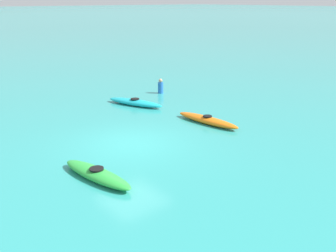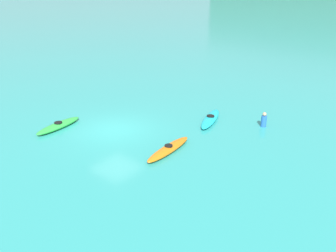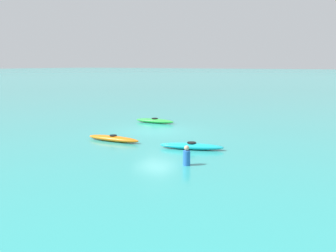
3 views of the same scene
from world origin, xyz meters
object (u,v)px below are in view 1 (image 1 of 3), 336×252
kayak_orange (207,120)px  kayak_green (97,174)px  kayak_cyan (135,102)px  person_near_shore (161,87)px

kayak_orange → kayak_green: bearing=-165.8°
kayak_cyan → kayak_orange: size_ratio=0.99×
kayak_orange → person_near_shore: bearing=69.9°
kayak_green → person_near_shore: person_near_shore is taller
kayak_orange → person_near_shore: size_ratio=3.88×
kayak_green → person_near_shore: size_ratio=3.58×
kayak_green → person_near_shore: (8.96, 7.70, 0.22)m
kayak_green → person_near_shore: 11.82m
kayak_cyan → kayak_green: size_ratio=1.07×
kayak_orange → kayak_green: 6.98m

